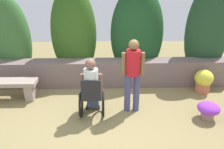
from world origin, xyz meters
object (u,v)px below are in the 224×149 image
(stone_bench, at_px, (10,87))
(flower_pot_purple_near, at_px, (208,109))
(person_standing_companion, at_px, (133,72))
(flower_pot_terracotta_by_wall, at_px, (204,81))
(person_in_wheelchair, at_px, (92,90))

(stone_bench, xyz_separation_m, flower_pot_purple_near, (4.54, -1.00, -0.10))
(stone_bench, bearing_deg, person_standing_companion, -18.31)
(person_standing_companion, height_order, flower_pot_terracotta_by_wall, person_standing_companion)
(person_in_wheelchair, xyz_separation_m, flower_pot_terracotta_by_wall, (2.86, 1.02, -0.30))
(person_standing_companion, bearing_deg, flower_pot_terracotta_by_wall, 24.95)
(flower_pot_purple_near, relative_size, flower_pot_terracotta_by_wall, 0.77)
(person_standing_companion, distance_m, flower_pot_terracotta_by_wall, 2.25)
(flower_pot_purple_near, bearing_deg, person_standing_companion, 166.57)
(person_standing_companion, xyz_separation_m, flower_pot_terracotta_by_wall, (1.98, 0.86, -0.64))
(stone_bench, distance_m, person_standing_companion, 3.06)
(flower_pot_purple_near, bearing_deg, person_in_wheelchair, 174.90)
(stone_bench, distance_m, flower_pot_terracotta_by_wall, 4.91)
(person_standing_companion, relative_size, flower_pot_purple_near, 3.51)
(stone_bench, distance_m, flower_pot_purple_near, 4.64)
(person_in_wheelchair, bearing_deg, flower_pot_terracotta_by_wall, 12.89)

